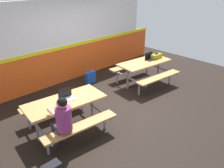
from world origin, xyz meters
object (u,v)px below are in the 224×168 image
at_px(laptop_dark, 150,58).
at_px(picnic_table_left, 65,107).
at_px(student_nearer, 62,119).
at_px(toolbox_grey, 157,56).
at_px(tote_bag_bright, 91,77).
at_px(picnic_table_right, 144,67).
at_px(laptop_silver, 67,97).

bearing_deg(laptop_dark, picnic_table_left, -174.16).
xyz_separation_m(student_nearer, toolbox_grey, (4.11, 0.80, 0.10)).
distance_m(picnic_table_left, toolbox_grey, 3.73).
bearing_deg(picnic_table_left, tote_bag_bright, 38.60).
distance_m(picnic_table_right, laptop_dark, 0.35).
xyz_separation_m(picnic_table_right, student_nearer, (-3.57, -0.86, 0.13)).
height_order(student_nearer, tote_bag_bright, student_nearer).
distance_m(picnic_table_right, toolbox_grey, 0.59).
height_order(toolbox_grey, tote_bag_bright, toolbox_grey).
distance_m(picnic_table_left, laptop_dark, 3.48).
distance_m(picnic_table_left, laptop_silver, 0.23).
bearing_deg(toolbox_grey, picnic_table_left, -175.58).
xyz_separation_m(picnic_table_right, laptop_dark, (0.28, 0.01, 0.21)).
bearing_deg(tote_bag_bright, toolbox_grey, -36.90).
height_order(picnic_table_left, laptop_silver, laptop_silver).
bearing_deg(picnic_table_right, tote_bag_bright, 133.93).
relative_size(student_nearer, tote_bag_bright, 2.81).
relative_size(laptop_silver, toolbox_grey, 0.86).
height_order(laptop_dark, toolbox_grey, laptop_dark).
xyz_separation_m(student_nearer, laptop_silver, (0.47, 0.54, 0.08)).
bearing_deg(tote_bag_bright, picnic_table_left, -141.40).
distance_m(picnic_table_right, laptop_silver, 3.12).
bearing_deg(laptop_dark, tote_bag_bright, 140.12).
relative_size(picnic_table_right, laptop_dark, 5.25).
relative_size(student_nearer, toolbox_grey, 3.02).
xyz_separation_m(picnic_table_left, laptop_dark, (3.45, 0.35, 0.21)).
bearing_deg(student_nearer, laptop_dark, 12.68).
bearing_deg(laptop_silver, student_nearer, -131.11).
bearing_deg(picnic_table_right, laptop_dark, 1.13).
relative_size(picnic_table_left, student_nearer, 1.49).
xyz_separation_m(picnic_table_right, toolbox_grey, (0.54, -0.06, 0.24)).
distance_m(picnic_table_right, tote_bag_bright, 1.76).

